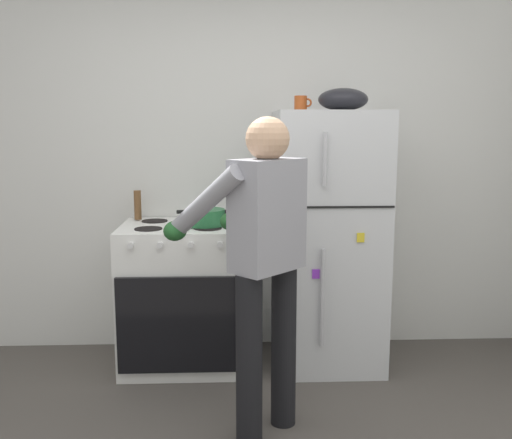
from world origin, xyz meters
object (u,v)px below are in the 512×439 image
Objects in this scene: stove_range at (182,295)px; pepper_mill at (138,205)px; person_cook at (261,248)px; red_pot at (205,217)px; coffee_mug at (301,103)px; mixing_bowl at (343,100)px; refrigerator at (327,240)px.

pepper_mill is at bearing 144.96° from stove_range.
pepper_mill is at bearing 125.71° from person_cook.
pepper_mill reaches higher than red_pot.
person_cook is 4.54× the size of red_pot.
mixing_bowl is at bearing -10.99° from coffee_mug.
red_pot is 1.82× the size of pepper_mill.
pepper_mill is (-0.46, 0.25, 0.05)m from red_pot.
mixing_bowl reaches higher than coffee_mug.
stove_range is 2.65× the size of red_pot.
person_cook is at bearing -61.34° from stove_range.
person_cook is 14.28× the size of coffee_mug.
mixing_bowl is (0.26, -0.05, 0.02)m from coffee_mug.
person_cook is 1.32m from pepper_mill.
refrigerator is 1.01m from person_cook.
pepper_mill is 0.62× the size of mixing_bowl.
red_pot is at bearing -28.52° from pepper_mill.
mixing_bowl reaches higher than pepper_mill.
pepper_mill is 1.51m from mixing_bowl.
person_cook is 8.25× the size of pepper_mill.
stove_range is 1.62m from mixing_bowl.
mixing_bowl is at bearing 0.21° from refrigerator.
person_cook reaches higher than red_pot.
person_cook reaches higher than pepper_mill.
refrigerator reaches higher than red_pot.
mixing_bowl is at bearing 57.50° from person_cook.
refrigerator is 0.90m from mixing_bowl.
coffee_mug is at bearing 72.05° from person_cook.
refrigerator is at bearing -9.11° from pepper_mill.
mixing_bowl is at bearing 0.58° from stove_range.
refrigerator is 4.67× the size of red_pot.
red_pot is 0.53m from pepper_mill.
person_cook is 1.28m from mixing_bowl.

